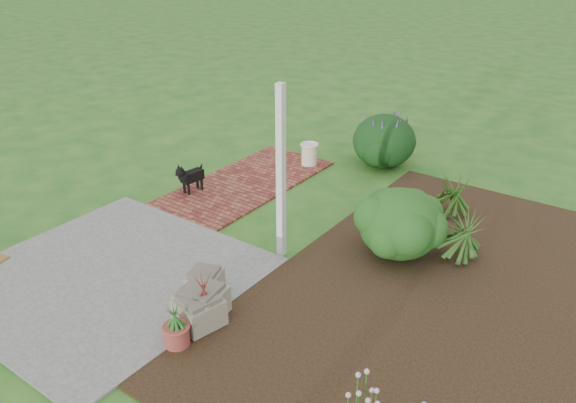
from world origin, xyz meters
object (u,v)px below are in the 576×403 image
Objects in this scene: black_dog at (190,176)px; evergreen_shrub at (400,222)px; stone_trough_near at (202,303)px; cream_ceramic_urn at (309,154)px.

black_dog is 3.88m from evergreen_shrub.
cream_ceramic_urn reaches higher than stone_trough_near.
stone_trough_near is 5.03m from cream_ceramic_urn.
evergreen_shrub reaches higher than cream_ceramic_urn.
evergreen_shrub is at bearing 65.30° from stone_trough_near.
black_dog is 0.52× the size of evergreen_shrub.
black_dog is 2.50m from cream_ceramic_urn.
stone_trough_near is 0.43× the size of evergreen_shrub.
black_dog reaches higher than stone_trough_near.
cream_ceramic_urn is (0.97, 2.31, -0.10)m from black_dog.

